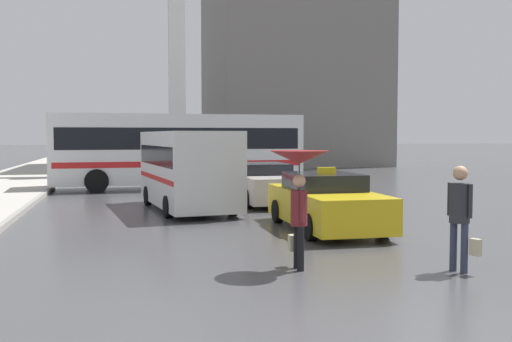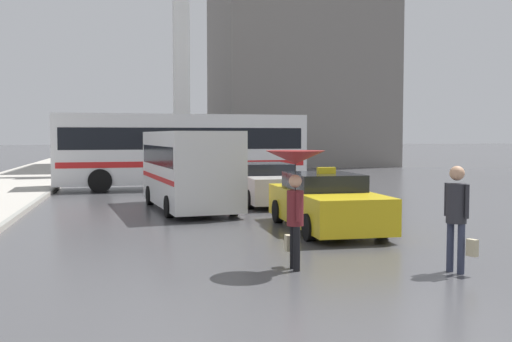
# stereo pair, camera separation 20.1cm
# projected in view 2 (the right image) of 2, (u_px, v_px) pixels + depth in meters

# --- Properties ---
(ground_plane) EXTENTS (300.00, 300.00, 0.00)m
(ground_plane) POSITION_uv_depth(u_px,v_px,m) (349.00, 332.00, 7.00)
(ground_plane) COLOR #424244
(taxi) EXTENTS (1.91, 4.57, 1.53)m
(taxi) POSITION_uv_depth(u_px,v_px,m) (326.00, 203.00, 14.63)
(taxi) COLOR gold
(taxi) RESTS_ON ground_plane
(sedan_red) EXTENTS (1.91, 4.74, 1.35)m
(sedan_red) POSITION_uv_depth(u_px,v_px,m) (266.00, 184.00, 20.40)
(sedan_red) COLOR #B7B2AD
(sedan_red) RESTS_ON ground_plane
(ambulance_van) EXTENTS (2.68, 5.77, 2.43)m
(ambulance_van) POSITION_uv_depth(u_px,v_px,m) (189.00, 166.00, 18.54)
(ambulance_van) COLOR silver
(ambulance_van) RESTS_ON ground_plane
(city_bus) EXTENTS (10.79, 3.12, 3.20)m
(city_bus) POSITION_uv_depth(u_px,v_px,m) (182.00, 148.00, 26.03)
(city_bus) COLOR silver
(city_bus) RESTS_ON ground_plane
(pedestrian_with_umbrella) EXTENTS (1.01, 1.01, 2.04)m
(pedestrian_with_umbrella) POSITION_uv_depth(u_px,v_px,m) (295.00, 174.00, 10.17)
(pedestrian_with_umbrella) COLOR black
(pedestrian_with_umbrella) RESTS_ON ground_plane
(pedestrian_man) EXTENTS (0.45, 0.59, 1.80)m
(pedestrian_man) POSITION_uv_depth(u_px,v_px,m) (457.00, 210.00, 9.98)
(pedestrian_man) COLOR #2D3347
(pedestrian_man) RESTS_ON ground_plane
(monument_cross) EXTENTS (7.25, 0.90, 16.48)m
(monument_cross) POSITION_uv_depth(u_px,v_px,m) (181.00, 12.00, 34.20)
(monument_cross) COLOR white
(monument_cross) RESTS_ON ground_plane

